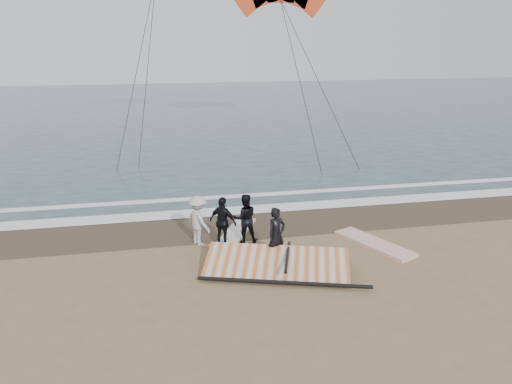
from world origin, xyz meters
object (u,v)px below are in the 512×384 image
man_main (276,235)px  board_cream (237,231)px  board_white (374,244)px  sail_rig (273,264)px

man_main → board_cream: bearing=81.9°
board_white → sail_rig: 3.59m
board_white → board_cream: 4.33m
man_main → sail_rig: 0.90m
man_main → sail_rig: size_ratio=0.37×
sail_rig → board_cream: bearing=99.7°
man_main → board_white: (3.18, 0.44, -0.73)m
board_cream → board_white: bearing=1.3°
board_cream → sail_rig: 2.94m
man_main → board_cream: 2.50m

